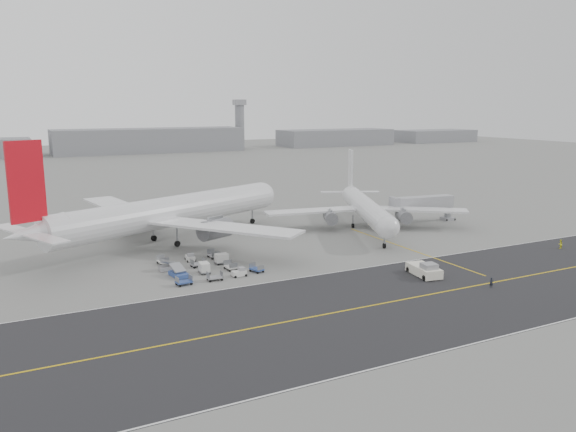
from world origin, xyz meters
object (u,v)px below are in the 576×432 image
control_tower (240,123)px  ground_crew_b (560,244)px  jet_bridge (423,204)px  ground_crew_a (491,283)px  airliner_b (365,208)px  pushback_tug (425,270)px  airliner_a (166,213)px

control_tower → ground_crew_b: size_ratio=17.77×
jet_bridge → ground_crew_a: 49.44m
control_tower → airliner_b: (-66.52, -240.46, -11.60)m
airliner_b → pushback_tug: bearing=-86.5°
airliner_b → ground_crew_a: (-7.33, -44.31, -3.84)m
control_tower → airliner_a: control_tower is taller
jet_bridge → ground_crew_a: (-23.18, -43.52, -3.61)m
ground_crew_b → pushback_tug: bearing=8.8°
airliner_a → pushback_tug: airliner_a is taller
jet_bridge → ground_crew_b: bearing=-70.4°
pushback_tug → control_tower: bearing=82.5°
jet_bridge → ground_crew_a: jet_bridge is taller
control_tower → ground_crew_b: bearing=-99.1°
control_tower → ground_crew_a: control_tower is taller
jet_bridge → ground_crew_b: 32.95m
airliner_b → pushback_tug: airliner_b is taller
ground_crew_b → airliner_b: bearing=-49.7°
pushback_tug → jet_bridge: bearing=58.9°
ground_crew_a → ground_crew_b: ground_crew_b is taller
airliner_b → ground_crew_b: (22.95, -32.77, -3.78)m
airliner_b → airliner_a: bearing=-164.4°
jet_bridge → ground_crew_a: bearing=-110.9°
jet_bridge → ground_crew_b: (7.10, -31.98, -3.55)m
airliner_a → jet_bridge: 60.17m
airliner_a → pushback_tug: bearing=-166.0°
jet_bridge → ground_crew_b: size_ratio=9.67×
airliner_a → airliner_b: airliner_a is taller
airliner_a → pushback_tug: (31.60, -40.62, -5.29)m
ground_crew_b → airliner_a: bearing=-24.6°
pushback_tug → ground_crew_b: 35.36m
airliner_b → ground_crew_b: 40.19m
jet_bridge → control_tower: bearing=85.3°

